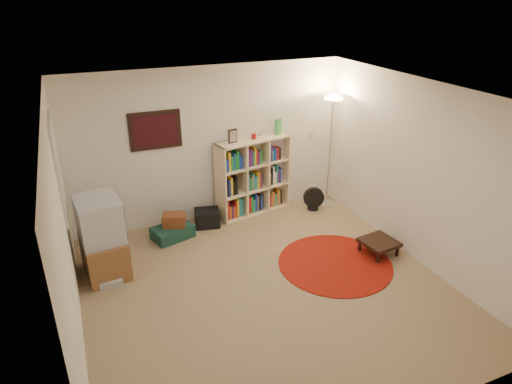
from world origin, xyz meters
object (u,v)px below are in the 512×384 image
bookshelf (252,177)px  floor_lamp (332,115)px  floor_fan (314,199)px  side_table (379,243)px  tv_stand (103,238)px  suitcase (173,232)px

bookshelf → floor_lamp: (1.33, -0.27, 1.01)m
floor_lamp → floor_fan: floor_lamp is taller
side_table → floor_lamp: bearing=84.7°
tv_stand → suitcase: tv_stand is taller
floor_fan → tv_stand: bearing=-148.7°
side_table → bookshelf: bearing=120.3°
floor_lamp → floor_fan: (-0.33, -0.10, -1.43)m
side_table → floor_fan: bearing=95.8°
floor_lamp → side_table: size_ratio=3.75×
bookshelf → tv_stand: size_ratio=1.41×
bookshelf → tv_stand: (-2.53, -0.95, -0.10)m
bookshelf → floor_lamp: bearing=-23.0°
suitcase → side_table: size_ratio=1.30×
floor_lamp → tv_stand: (-3.86, -0.69, -1.10)m
suitcase → floor_fan: bearing=-15.9°
bookshelf → suitcase: 1.62m
floor_fan → floor_lamp: bearing=39.2°
bookshelf → suitcase: bearing=-177.1°
floor_fan → suitcase: bearing=-157.7°
floor_lamp → suitcase: (-2.81, -0.12, -1.54)m
bookshelf → floor_lamp: 1.69m
floor_lamp → tv_stand: size_ratio=1.79×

